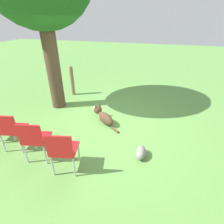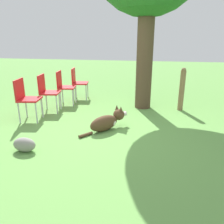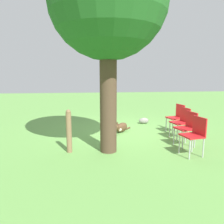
# 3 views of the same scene
# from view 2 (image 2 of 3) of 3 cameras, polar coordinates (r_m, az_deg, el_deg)

# --- Properties ---
(ground_plane) EXTENTS (30.00, 30.00, 0.00)m
(ground_plane) POSITION_cam_2_polar(r_m,az_deg,el_deg) (4.41, -2.25, -3.83)
(ground_plane) COLOR #609947
(dog) EXTENTS (0.76, 0.91, 0.43)m
(dog) POSITION_cam_2_polar(r_m,az_deg,el_deg) (4.21, -1.07, -2.43)
(dog) COLOR #513823
(dog) RESTS_ON ground_plane
(fence_post) EXTENTS (0.13, 0.13, 1.04)m
(fence_post) POSITION_cam_2_polar(r_m,az_deg,el_deg) (5.59, 17.78, 5.71)
(fence_post) COLOR #846647
(fence_post) RESTS_ON ground_plane
(red_chair_0) EXTENTS (0.50, 0.51, 0.89)m
(red_chair_0) POSITION_cam_2_polar(r_m,az_deg,el_deg) (4.94, -21.63, 3.80)
(red_chair_0) COLOR red
(red_chair_0) RESTS_ON ground_plane
(red_chair_1) EXTENTS (0.50, 0.51, 0.89)m
(red_chair_1) POSITION_cam_2_polar(r_m,az_deg,el_deg) (5.42, -16.64, 5.51)
(red_chair_1) COLOR red
(red_chair_1) RESTS_ON ground_plane
(red_chair_2) EXTENTS (0.50, 0.51, 0.89)m
(red_chair_2) POSITION_cam_2_polar(r_m,az_deg,el_deg) (5.94, -12.46, 6.90)
(red_chair_2) COLOR red
(red_chair_2) RESTS_ON ground_plane
(red_chair_3) EXTENTS (0.50, 0.51, 0.89)m
(red_chair_3) POSITION_cam_2_polar(r_m,az_deg,el_deg) (6.48, -8.96, 8.04)
(red_chair_3) COLOR red
(red_chair_3) RESTS_ON ground_plane
(garden_rock) EXTENTS (0.36, 0.20, 0.23)m
(garden_rock) POSITION_cam_2_polar(r_m,az_deg,el_deg) (3.68, -21.91, -7.91)
(garden_rock) COLOR gray
(garden_rock) RESTS_ON ground_plane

